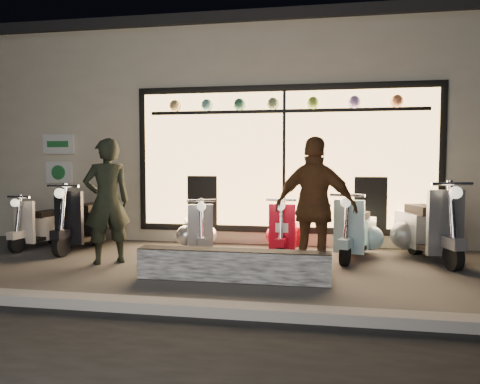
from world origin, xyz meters
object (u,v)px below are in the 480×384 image
at_px(man, 107,201).
at_px(graffiti_barrier, 233,265).
at_px(scooter_red, 286,231).
at_px(woman, 315,208).
at_px(scooter_silver, 197,231).

bearing_deg(man, graffiti_barrier, 124.40).
bearing_deg(scooter_red, graffiti_barrier, -103.08).
bearing_deg(woman, man, 8.15).
height_order(scooter_red, woman, woman).
relative_size(scooter_silver, man, 0.66).
xyz_separation_m(scooter_red, man, (-2.55, -1.20, 0.56)).
relative_size(graffiti_barrier, scooter_red, 1.93).
relative_size(scooter_silver, scooter_red, 0.97).
bearing_deg(graffiti_barrier, scooter_red, 74.46).
bearing_deg(man, scooter_red, 167.86).
bearing_deg(graffiti_barrier, woman, 16.66).
height_order(scooter_silver, scooter_red, scooter_red).
relative_size(man, woman, 1.01).
distance_m(graffiti_barrier, scooter_red, 1.95).
distance_m(scooter_silver, scooter_red, 1.48).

